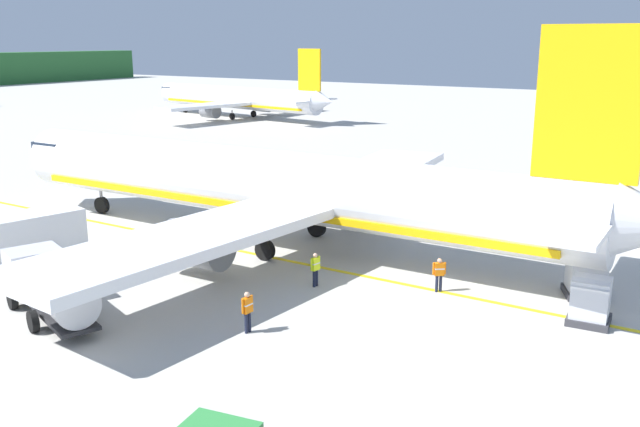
% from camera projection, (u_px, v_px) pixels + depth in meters
% --- Properties ---
extents(ground, '(240.00, 320.00, 0.20)m').
position_uv_depth(ground, '(65.00, 166.00, 64.01)').
color(ground, '#B7B5AD').
extents(airliner_foreground, '(34.69, 41.66, 11.90)m').
position_uv_depth(airliner_foreground, '(278.00, 186.00, 38.20)').
color(airliner_foreground, white).
rests_on(airliner_foreground, ground).
extents(airliner_mid_apron, '(29.06, 35.13, 10.02)m').
position_uv_depth(airliner_mid_apron, '(239.00, 98.00, 100.82)').
color(airliner_mid_apron, silver).
rests_on(airliner_mid_apron, ground).
extents(service_truck_fuel, '(4.16, 6.97, 2.40)m').
position_uv_depth(service_truck_fuel, '(51.00, 285.00, 28.64)').
color(service_truck_fuel, silver).
rests_on(service_truck_fuel, ground).
extents(service_truck_baggage, '(6.99, 3.66, 2.66)m').
position_uv_depth(service_truck_baggage, '(16.00, 238.00, 35.02)').
color(service_truck_baggage, yellow).
rests_on(service_truck_baggage, ground).
extents(cargo_container_near, '(2.16, 2.16, 2.09)m').
position_uv_depth(cargo_container_near, '(434.00, 216.00, 41.57)').
color(cargo_container_near, '#333338').
rests_on(cargo_container_near, ground).
extents(cargo_container_mid, '(2.29, 2.29, 2.10)m').
position_uv_depth(cargo_container_mid, '(586.00, 275.00, 31.11)').
color(cargo_container_mid, '#333338').
rests_on(cargo_container_mid, ground).
extents(cargo_container_far, '(1.76, 1.76, 2.02)m').
position_uv_depth(cargo_container_far, '(590.00, 301.00, 28.10)').
color(cargo_container_far, '#333338').
rests_on(cargo_container_far, ground).
extents(crew_marshaller, '(0.46, 0.52, 1.61)m').
position_uv_depth(crew_marshaller, '(439.00, 272.00, 31.63)').
color(crew_marshaller, '#191E33').
rests_on(crew_marshaller, ground).
extents(crew_loader_left, '(0.63, 0.26, 1.70)m').
position_uv_depth(crew_loader_left, '(247.00, 309.00, 27.20)').
color(crew_loader_left, '#191E33').
rests_on(crew_loader_left, ground).
extents(crew_loader_right, '(0.62, 0.30, 1.64)m').
position_uv_depth(crew_loader_right, '(315.00, 267.00, 32.30)').
color(crew_loader_right, '#191E33').
rests_on(crew_loader_right, ground).
extents(apron_guide_line, '(0.30, 60.00, 0.01)m').
position_uv_depth(apron_guide_line, '(326.00, 268.00, 35.06)').
color(apron_guide_line, yellow).
rests_on(apron_guide_line, ground).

